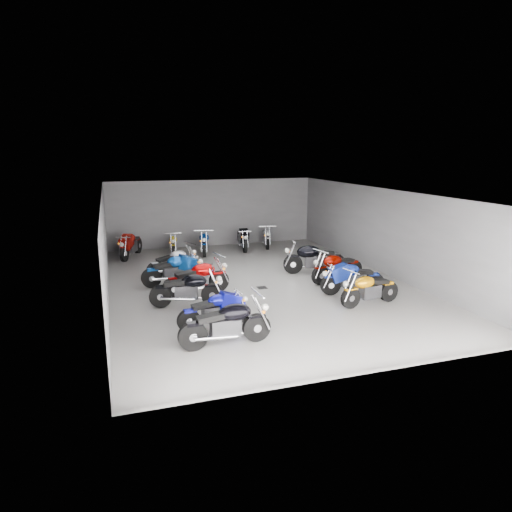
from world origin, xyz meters
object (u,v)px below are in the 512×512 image
(motorcycle_left_d, at_px, (197,279))
(motorcycle_left_c, at_px, (187,289))
(motorcycle_back_e, at_px, (266,237))
(motorcycle_back_b, at_px, (173,243))
(motorcycle_right_e, at_px, (314,259))
(motorcycle_left_f, at_px, (173,263))
(motorcycle_right_c, at_px, (352,278))
(motorcycle_back_a, at_px, (131,245))
(motorcycle_back_d, at_px, (242,238))
(motorcycle_right_d, at_px, (337,267))
(motorcycle_left_b, at_px, (215,310))
(drain_grate, at_px, (262,288))
(motorcycle_left_e, at_px, (174,270))
(motorcycle_right_b, at_px, (369,289))
(motorcycle_left_a, at_px, (227,324))
(motorcycle_back_c, at_px, (204,242))

(motorcycle_left_d, bearing_deg, motorcycle_left_c, -39.63)
(motorcycle_left_c, distance_m, motorcycle_back_e, 9.03)
(motorcycle_back_b, xyz_separation_m, motorcycle_back_e, (4.50, 0.13, 0.03))
(motorcycle_left_c, bearing_deg, motorcycle_right_e, 124.74)
(motorcycle_left_f, relative_size, motorcycle_right_c, 0.93)
(motorcycle_back_e, bearing_deg, motorcycle_back_a, 17.74)
(motorcycle_back_b, relative_size, motorcycle_back_d, 0.88)
(motorcycle_right_d, bearing_deg, motorcycle_back_b, 24.95)
(motorcycle_back_b, bearing_deg, motorcycle_left_c, 93.80)
(motorcycle_left_b, height_order, motorcycle_back_b, motorcycle_left_b)
(motorcycle_left_d, bearing_deg, drain_grate, 79.86)
(motorcycle_right_e, height_order, motorcycle_back_d, motorcycle_right_e)
(motorcycle_left_c, bearing_deg, motorcycle_left_d, 165.12)
(motorcycle_left_b, distance_m, motorcycle_right_c, 5.12)
(motorcycle_left_e, xyz_separation_m, motorcycle_right_d, (5.56, -1.38, 0.00))
(motorcycle_right_b, relative_size, motorcycle_back_d, 0.95)
(drain_grate, relative_size, motorcycle_left_a, 0.14)
(motorcycle_back_e, bearing_deg, motorcycle_left_b, 78.08)
(motorcycle_left_e, relative_size, motorcycle_left_f, 1.10)
(motorcycle_left_e, distance_m, motorcycle_right_b, 6.61)
(motorcycle_right_d, distance_m, motorcycle_back_a, 9.15)
(motorcycle_right_c, bearing_deg, motorcycle_right_b, -175.31)
(motorcycle_back_d, bearing_deg, motorcycle_left_f, 51.57)
(motorcycle_left_c, bearing_deg, motorcycle_left_e, -166.86)
(motorcycle_left_c, xyz_separation_m, motorcycle_left_e, (-0.06, 2.35, 0.00))
(motorcycle_left_e, xyz_separation_m, motorcycle_back_a, (-1.22, 4.76, 0.03))
(motorcycle_right_c, bearing_deg, motorcycle_left_a, 125.99)
(motorcycle_back_c, bearing_deg, motorcycle_right_c, 127.01)
(motorcycle_left_b, xyz_separation_m, motorcycle_left_d, (0.08, 2.87, 0.07))
(motorcycle_left_e, xyz_separation_m, motorcycle_left_f, (0.14, 1.20, -0.02))
(motorcycle_left_c, xyz_separation_m, motorcycle_right_c, (5.31, -0.42, -0.01))
(motorcycle_right_b, distance_m, motorcycle_back_e, 9.02)
(motorcycle_left_f, xyz_separation_m, motorcycle_back_d, (3.74, 3.66, 0.02))
(drain_grate, bearing_deg, motorcycle_back_e, 69.59)
(motorcycle_left_e, bearing_deg, motorcycle_left_c, -4.22)
(motorcycle_left_a, height_order, motorcycle_left_e, motorcycle_left_a)
(motorcycle_left_f, height_order, motorcycle_back_c, motorcycle_back_c)
(motorcycle_right_d, distance_m, motorcycle_back_e, 6.49)
(motorcycle_left_a, relative_size, motorcycle_back_b, 1.18)
(motorcycle_right_b, xyz_separation_m, motorcycle_right_d, (0.24, 2.54, 0.03))
(motorcycle_back_b, bearing_deg, motorcycle_back_d, -173.41)
(motorcycle_left_b, bearing_deg, motorcycle_right_d, 112.15)
(motorcycle_back_b, height_order, motorcycle_back_d, motorcycle_back_d)
(motorcycle_right_c, relative_size, motorcycle_back_b, 1.12)
(motorcycle_left_d, relative_size, motorcycle_back_e, 1.12)
(motorcycle_left_b, height_order, motorcycle_back_e, motorcycle_back_e)
(motorcycle_right_d, bearing_deg, motorcycle_left_e, 63.30)
(motorcycle_right_c, relative_size, motorcycle_back_a, 0.99)
(motorcycle_right_c, relative_size, motorcycle_back_d, 0.99)
(motorcycle_back_a, bearing_deg, motorcycle_left_a, 122.87)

